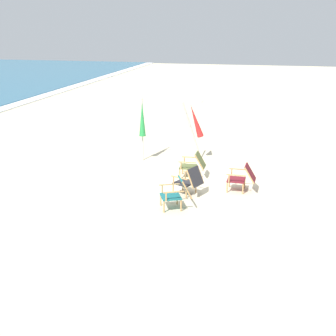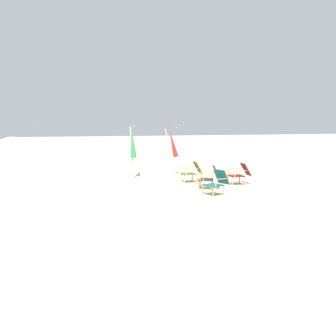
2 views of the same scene
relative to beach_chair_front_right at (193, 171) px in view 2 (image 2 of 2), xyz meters
The scene contains 7 objects.
ground_plane 0.68m from the beach_chair_front_right, behind, with size 80.00×80.00×0.00m, color beige.
beach_chair_front_right is the anchor object (origin of this frame).
beach_chair_back_left 2.52m from the beach_chair_front_right, behind, with size 0.82×0.91×0.79m.
beach_chair_mid_center 1.54m from the beach_chair_front_right, behind, with size 0.81×0.89×0.80m.
beach_chair_back_right 1.77m from the beach_chair_front_right, 120.56° to the right, with size 0.61×0.79×0.77m.
umbrella_furled_green 2.72m from the beach_chair_front_right, 52.95° to the left, with size 0.48×0.32×2.10m.
umbrella_furled_red 2.15m from the beach_chair_front_right, ahead, with size 0.54×0.73×2.02m.
Camera 2 is at (-13.39, 4.22, 2.36)m, focal length 42.00 mm.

